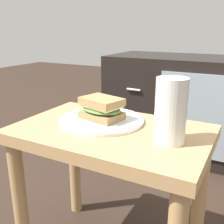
% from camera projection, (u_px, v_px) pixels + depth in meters
% --- Properties ---
extents(side_table, '(0.56, 0.36, 0.46)m').
position_uv_depth(side_table, '(111.00, 157.00, 0.81)').
color(side_table, tan).
rests_on(side_table, ground).
extents(tv_cabinet, '(0.96, 0.46, 0.58)m').
position_uv_depth(tv_cabinet, '(189.00, 106.00, 1.62)').
color(tv_cabinet, black).
rests_on(tv_cabinet, ground).
extents(plate, '(0.26, 0.26, 0.01)m').
position_uv_depth(plate, '(102.00, 120.00, 0.84)').
color(plate, silver).
rests_on(plate, side_table).
extents(sandwich_front, '(0.15, 0.12, 0.07)m').
position_uv_depth(sandwich_front, '(102.00, 108.00, 0.83)').
color(sandwich_front, '#9E7A4C').
rests_on(sandwich_front, plate).
extents(beer_glass, '(0.08, 0.08, 0.17)m').
position_uv_depth(beer_glass, '(171.00, 112.00, 0.67)').
color(beer_glass, silver).
rests_on(beer_glass, side_table).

